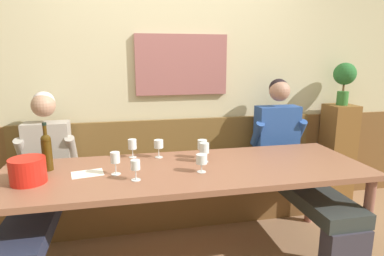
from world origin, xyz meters
The scene contains 18 objects.
room_wall_back centered at (0.00, 1.09, 1.40)m, with size 6.80×0.12×2.80m.
wood_wainscot_panel centered at (0.00, 1.04, 0.46)m, with size 6.80×0.03×0.93m, color brown.
wall_bench centered at (0.00, 0.83, 0.28)m, with size 2.93×0.42×0.94m.
dining_table centered at (0.00, 0.13, 0.68)m, with size 2.63×0.86×0.75m.
person_center_left_seat centered at (-1.08, 0.43, 0.60)m, with size 0.47×1.28×1.25m.
person_right_seat centered at (1.03, 0.44, 0.63)m, with size 0.52×1.29×1.33m.
ice_bucket centered at (-1.04, 0.07, 0.83)m, with size 0.22×0.22×0.16m, color red.
wine_bottle_green_tall centered at (-0.97, 0.29, 0.89)m, with size 0.07×0.07×0.34m.
wine_glass_mid_left centered at (-0.50, 0.11, 0.86)m, with size 0.06×0.06×0.16m.
wine_glass_center_front centered at (0.08, 0.03, 0.84)m, with size 0.08×0.08×0.13m.
wine_glass_mid_right centered at (-0.38, 0.47, 0.85)m, with size 0.07×0.07×0.15m.
wine_glass_by_bottle centered at (0.16, 0.34, 0.85)m, with size 0.07×0.07×0.15m.
wine_glass_left_end centered at (0.15, 0.24, 0.85)m, with size 0.07×0.07×0.15m.
wine_glass_center_rear centered at (-0.17, 0.42, 0.86)m, with size 0.07×0.07×0.14m.
wine_glass_right_end centered at (-0.37, -0.03, 0.84)m, with size 0.06×0.06×0.14m.
tasting_sheet_left_guest centered at (-0.69, 0.16, 0.75)m, with size 0.21×0.15×0.00m, color white.
corner_pedestal centered at (1.76, 0.86, 0.52)m, with size 0.28×0.28×1.05m, color brown.
potted_plant centered at (1.76, 0.86, 1.33)m, with size 0.22×0.22×0.43m.
Camera 1 is at (-0.43, -2.06, 1.54)m, focal length 30.45 mm.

